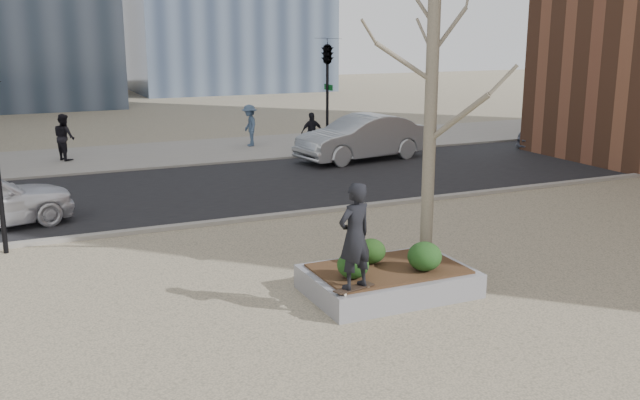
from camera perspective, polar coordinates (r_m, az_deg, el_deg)
name	(u,v)px	position (r m, az deg, el deg)	size (l,w,h in m)	color
ground	(340,300)	(13.13, 1.62, -8.04)	(120.00, 120.00, 0.00)	tan
street	(198,190)	(22.17, -9.73, 0.78)	(60.00, 8.00, 0.02)	black
far_sidewalk	(152,155)	(28.89, -13.28, 3.56)	(60.00, 6.00, 0.02)	gray
planter	(388,281)	(13.49, 5.47, -6.47)	(3.00, 2.00, 0.45)	gray
planter_mulch	(388,269)	(13.41, 5.50, -5.49)	(2.70, 1.70, 0.04)	#382314
sycamore_tree	(432,86)	(13.50, 8.91, 8.98)	(2.80, 2.80, 6.60)	gray
shrub_left	(353,265)	(12.74, 2.66, -5.21)	(0.57, 0.57, 0.49)	#193410
shrub_middle	(371,251)	(13.56, 4.11, -4.09)	(0.55, 0.55, 0.47)	#183811
shrub_right	(425,256)	(13.25, 8.37, -4.48)	(0.63, 0.63, 0.54)	#123916
skateboard	(354,289)	(12.29, 2.74, -7.15)	(0.78, 0.20, 0.07)	black
skateboarder	(355,236)	(11.98, 2.79, -2.88)	(0.67, 0.44, 1.83)	black
car_silver	(362,138)	(26.86, 3.35, 5.00)	(1.77, 5.09, 1.68)	#A9ADB1
car_third	(559,131)	(31.77, 18.58, 5.26)	(1.76, 4.33, 1.26)	slate
pedestrian_a	(64,137)	(28.38, -19.78, 4.76)	(0.85, 0.66, 1.74)	black
pedestrian_b	(250,125)	(30.17, -5.65, 5.96)	(1.12, 0.65, 1.74)	#405774
pedestrian_c	(312,132)	(28.50, -0.64, 5.43)	(0.93, 0.39, 1.59)	black
traffic_light_far	(327,96)	(28.31, 0.59, 8.30)	(0.60, 2.48, 4.50)	black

